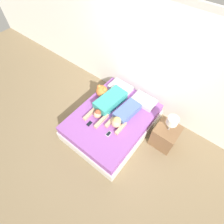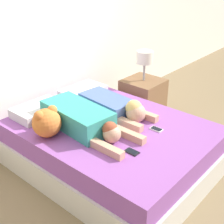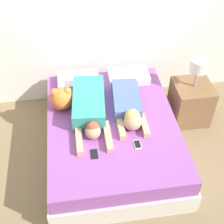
{
  "view_description": "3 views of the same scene",
  "coord_description": "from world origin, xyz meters",
  "px_view_note": "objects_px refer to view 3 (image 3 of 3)",
  "views": [
    {
      "loc": [
        1.34,
        -1.69,
        3.64
      ],
      "look_at": [
        0.0,
        0.0,
        0.65
      ],
      "focal_mm": 28.0,
      "sensor_mm": 36.0,
      "label": 1
    },
    {
      "loc": [
        -2.09,
        -1.81,
        2.04
      ],
      "look_at": [
        0.0,
        0.0,
        0.65
      ],
      "focal_mm": 50.0,
      "sensor_mm": 36.0,
      "label": 2
    },
    {
      "loc": [
        -0.37,
        -2.51,
        3.08
      ],
      "look_at": [
        0.0,
        0.0,
        0.65
      ],
      "focal_mm": 50.0,
      "sensor_mm": 36.0,
      "label": 3
    }
  ],
  "objects_px": {
    "pillow_head_left": "(78,81)",
    "pillow_head_right": "(129,76)",
    "cell_phone_left": "(94,154)",
    "nightstand": "(191,100)",
    "person_right": "(128,107)",
    "bed": "(112,136)",
    "cell_phone_right": "(137,144)",
    "plush_toy": "(62,98)",
    "person_left": "(90,107)"
  },
  "relations": [
    {
      "from": "pillow_head_left",
      "to": "pillow_head_right",
      "type": "distance_m",
      "value": 0.67
    },
    {
      "from": "pillow_head_right",
      "to": "cell_phone_left",
      "type": "xyz_separation_m",
      "value": [
        -0.59,
        -1.21,
        -0.05
      ]
    },
    {
      "from": "cell_phone_left",
      "to": "nightstand",
      "type": "height_order",
      "value": "nightstand"
    },
    {
      "from": "person_right",
      "to": "nightstand",
      "type": "distance_m",
      "value": 1.0
    },
    {
      "from": "bed",
      "to": "nightstand",
      "type": "distance_m",
      "value": 1.21
    },
    {
      "from": "person_right",
      "to": "cell_phone_right",
      "type": "relative_size",
      "value": 7.11
    },
    {
      "from": "cell_phone_left",
      "to": "plush_toy",
      "type": "bearing_deg",
      "value": 111.07
    },
    {
      "from": "person_right",
      "to": "cell_phone_left",
      "type": "distance_m",
      "value": 0.75
    },
    {
      "from": "person_right",
      "to": "nightstand",
      "type": "xyz_separation_m",
      "value": [
        0.92,
        0.3,
        -0.28
      ]
    },
    {
      "from": "bed",
      "to": "nightstand",
      "type": "relative_size",
      "value": 2.07
    },
    {
      "from": "bed",
      "to": "cell_phone_left",
      "type": "height_order",
      "value": "cell_phone_left"
    },
    {
      "from": "nightstand",
      "to": "plush_toy",
      "type": "bearing_deg",
      "value": -176.88
    },
    {
      "from": "cell_phone_right",
      "to": "plush_toy",
      "type": "bearing_deg",
      "value": 137.18
    },
    {
      "from": "person_left",
      "to": "cell_phone_right",
      "type": "height_order",
      "value": "person_left"
    },
    {
      "from": "pillow_head_left",
      "to": "cell_phone_left",
      "type": "distance_m",
      "value": 1.21
    },
    {
      "from": "pillow_head_right",
      "to": "nightstand",
      "type": "relative_size",
      "value": 0.55
    },
    {
      "from": "bed",
      "to": "person_right",
      "type": "xyz_separation_m",
      "value": [
        0.21,
        0.12,
        0.35
      ]
    },
    {
      "from": "person_left",
      "to": "nightstand",
      "type": "bearing_deg",
      "value": 10.31
    },
    {
      "from": "pillow_head_right",
      "to": "cell_phone_right",
      "type": "relative_size",
      "value": 4.24
    },
    {
      "from": "pillow_head_right",
      "to": "cell_phone_left",
      "type": "distance_m",
      "value": 1.35
    },
    {
      "from": "person_left",
      "to": "plush_toy",
      "type": "xyz_separation_m",
      "value": [
        -0.32,
        0.16,
        0.04
      ]
    },
    {
      "from": "cell_phone_right",
      "to": "plush_toy",
      "type": "distance_m",
      "value": 1.07
    },
    {
      "from": "bed",
      "to": "nightstand",
      "type": "xyz_separation_m",
      "value": [
        1.13,
        0.42,
        0.07
      ]
    },
    {
      "from": "bed",
      "to": "pillow_head_right",
      "type": "height_order",
      "value": "pillow_head_right"
    },
    {
      "from": "cell_phone_left",
      "to": "nightstand",
      "type": "xyz_separation_m",
      "value": [
        1.38,
        0.87,
        -0.19
      ]
    },
    {
      "from": "pillow_head_left",
      "to": "person_left",
      "type": "height_order",
      "value": "person_left"
    },
    {
      "from": "person_right",
      "to": "nightstand",
      "type": "relative_size",
      "value": 0.93
    },
    {
      "from": "pillow_head_left",
      "to": "cell_phone_left",
      "type": "height_order",
      "value": "pillow_head_left"
    },
    {
      "from": "pillow_head_left",
      "to": "person_right",
      "type": "xyz_separation_m",
      "value": [
        0.55,
        -0.63,
        0.04
      ]
    },
    {
      "from": "pillow_head_right",
      "to": "plush_toy",
      "type": "height_order",
      "value": "plush_toy"
    },
    {
      "from": "person_right",
      "to": "cell_phone_right",
      "type": "xyz_separation_m",
      "value": [
        0.01,
        -0.51,
        -0.08
      ]
    },
    {
      "from": "cell_phone_left",
      "to": "cell_phone_right",
      "type": "height_order",
      "value": "same"
    },
    {
      "from": "bed",
      "to": "plush_toy",
      "type": "bearing_deg",
      "value": 149.45
    },
    {
      "from": "plush_toy",
      "to": "cell_phone_left",
      "type": "bearing_deg",
      "value": -68.93
    },
    {
      "from": "pillow_head_left",
      "to": "pillow_head_right",
      "type": "relative_size",
      "value": 1.0
    },
    {
      "from": "bed",
      "to": "pillow_head_left",
      "type": "xyz_separation_m",
      "value": [
        -0.33,
        0.76,
        0.31
      ]
    },
    {
      "from": "cell_phone_left",
      "to": "nightstand",
      "type": "relative_size",
      "value": 0.13
    },
    {
      "from": "pillow_head_right",
      "to": "person_right",
      "type": "relative_size",
      "value": 0.6
    },
    {
      "from": "pillow_head_right",
      "to": "bed",
      "type": "bearing_deg",
      "value": -113.85
    },
    {
      "from": "pillow_head_right",
      "to": "person_right",
      "type": "distance_m",
      "value": 0.65
    },
    {
      "from": "plush_toy",
      "to": "nightstand",
      "type": "relative_size",
      "value": 0.3
    },
    {
      "from": "bed",
      "to": "plush_toy",
      "type": "distance_m",
      "value": 0.76
    },
    {
      "from": "cell_phone_right",
      "to": "nightstand",
      "type": "height_order",
      "value": "nightstand"
    },
    {
      "from": "person_right",
      "to": "bed",
      "type": "bearing_deg",
      "value": -150.06
    },
    {
      "from": "nightstand",
      "to": "cell_phone_left",
      "type": "bearing_deg",
      "value": -147.76
    },
    {
      "from": "person_left",
      "to": "cell_phone_left",
      "type": "bearing_deg",
      "value": -91.38
    },
    {
      "from": "cell_phone_left",
      "to": "cell_phone_right",
      "type": "distance_m",
      "value": 0.48
    },
    {
      "from": "person_right",
      "to": "pillow_head_left",
      "type": "bearing_deg",
      "value": 130.8
    },
    {
      "from": "plush_toy",
      "to": "nightstand",
      "type": "bearing_deg",
      "value": 3.12
    },
    {
      "from": "pillow_head_right",
      "to": "plush_toy",
      "type": "bearing_deg",
      "value": -154.28
    }
  ]
}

